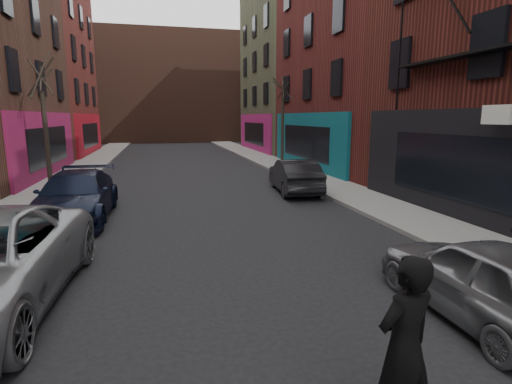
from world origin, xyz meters
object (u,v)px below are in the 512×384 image
tree_right_far (283,112)px  skateboarder (404,346)px  parked_right_end (294,176)px  tree_left_far (44,114)px  parked_left_end (76,196)px  parked_right_far (486,279)px

tree_right_far → skateboarder: 22.47m
parked_right_end → skateboarder: skateboarder is taller
tree_left_far → skateboarder: 17.27m
tree_left_far → tree_right_far: tree_right_far is taller
parked_right_end → skateboarder: (-3.41, -13.18, 0.31)m
parked_left_end → parked_right_far: parked_left_end is taller
tree_left_far → parked_right_end: bearing=-13.5°
tree_left_far → tree_right_far: size_ratio=0.96×
skateboarder → tree_right_far: bearing=-118.6°
tree_right_far → parked_left_end: (-10.37, -11.33, -2.77)m
skateboarder → parked_right_end: bearing=-118.9°
parked_right_far → skateboarder: bearing=34.9°
tree_right_far → parked_right_end: (-2.07, -8.47, -2.80)m
parked_right_far → parked_right_end: (0.68, 11.33, 0.03)m
parked_left_end → skateboarder: size_ratio=2.81×
tree_left_far → parked_right_end: size_ratio=1.47×
tree_right_far → tree_left_far: bearing=-154.2°
tree_right_far → parked_right_far: size_ratio=1.67×
tree_right_far → skateboarder: bearing=-104.2°
tree_left_far → tree_right_far: 13.78m
skateboarder → parked_right_far: bearing=-160.2°
tree_left_far → parked_left_end: 6.28m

